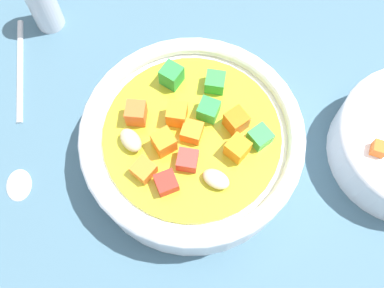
{
  "coord_description": "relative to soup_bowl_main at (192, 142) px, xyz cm",
  "views": [
    {
      "loc": [
        9.82,
        11.45,
        39.98
      ],
      "look_at": [
        0.0,
        0.0,
        2.58
      ],
      "focal_mm": 42.56,
      "sensor_mm": 36.0,
      "label": 1
    }
  ],
  "objects": [
    {
      "name": "soup_bowl_main",
      "position": [
        0.0,
        0.0,
        0.0
      ],
      "size": [
        19.2,
        19.2,
        6.66
      ],
      "color": "white",
      "rests_on": "ground_plane"
    },
    {
      "name": "spoon",
      "position": [
        11.03,
        -12.57,
        -2.62
      ],
      "size": [
        12.02,
        17.42,
        0.81
      ],
      "rotation": [
        0.0,
        0.0,
        7.28
      ],
      "color": "silver",
      "rests_on": "ground_plane"
    },
    {
      "name": "ground_plane",
      "position": [
        -0.01,
        0.01,
        -3.98
      ],
      "size": [
        140.0,
        140.0,
        2.0
      ],
      "primitive_type": "cube",
      "color": "#42667A"
    }
  ]
}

